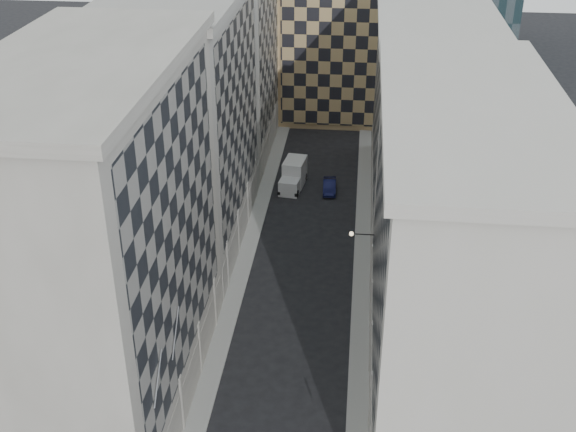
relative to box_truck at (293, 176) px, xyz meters
The scene contains 12 objects.
sidewalk_west 14.66m from the box_truck, 101.31° to the right, with size 1.50×100.00×0.15m, color gray.
sidewalk_east 16.28m from the box_truck, 61.95° to the right, with size 1.50×100.00×0.15m, color gray.
bldg_left_a 35.98m from the box_truck, 104.30° to the right, with size 10.80×22.80×23.70m.
bldg_left_b 17.38m from the box_truck, 126.88° to the right, with size 10.80×22.80×22.70m.
bldg_left_c 16.67m from the box_truck, 128.52° to the left, with size 10.80×22.80×21.70m.
bldg_right_a 33.44m from the box_truck, 65.67° to the right, with size 10.80×26.80×20.70m.
bldg_right_b 15.99m from the box_truck, ahead, with size 10.80×28.80×19.70m.
tan_block 25.33m from the box_truck, 79.46° to the left, with size 16.80×14.80×18.80m.
flagpoles_left 39.08m from the box_truck, 95.24° to the right, with size 0.10×6.33×2.33m.
bracket_lamp 21.99m from the box_truck, 71.60° to the right, with size 1.98×0.36×0.36m.
box_truck is the anchor object (origin of this frame).
dark_car 4.08m from the box_truck, 11.73° to the right, with size 1.35×3.86×1.27m, color #11143E.
Camera 1 is at (4.35, -25.39, 34.79)m, focal length 45.00 mm.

